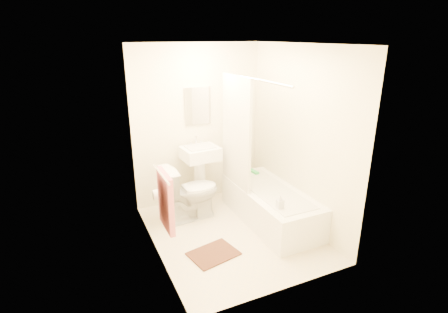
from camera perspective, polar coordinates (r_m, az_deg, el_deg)
name	(u,v)px	position (r m, az deg, el deg)	size (l,w,h in m)	color
floor	(232,233)	(4.76, 1.29, -12.37)	(2.40, 2.40, 0.00)	beige
ceiling	(233,44)	(4.05, 1.55, 17.93)	(2.40, 2.40, 0.00)	white
wall_back	(198,125)	(5.31, -4.30, 5.11)	(2.00, 0.02, 2.40)	beige
wall_left	(151,159)	(3.94, -11.79, -0.35)	(0.02, 2.40, 2.40)	beige
wall_right	(300,138)	(4.76, 12.31, 3.03)	(0.02, 2.40, 2.40)	beige
mirror	(198,106)	(5.23, -4.30, 8.25)	(0.40, 0.03, 0.55)	white
curtain_rod	(252,78)	(4.31, 4.58, 12.62)	(0.03, 0.03, 1.70)	silver
shower_curtain	(236,133)	(4.80, 2.01, 3.87)	(0.04, 0.80, 1.55)	silver
towel_bar	(161,174)	(3.75, -10.20, -2.87)	(0.02, 0.02, 0.60)	silver
towel	(166,201)	(3.89, -9.49, -7.17)	(0.06, 0.45, 0.66)	#CC7266
toilet_paper	(158,194)	(4.25, -10.79, -6.08)	(0.12, 0.12, 0.11)	white
toilet	(190,192)	(4.96, -5.52, -5.81)	(0.46, 0.82, 0.80)	white
sink	(200,174)	(5.28, -3.89, -2.85)	(0.52, 0.42, 1.02)	white
bathtub	(270,205)	(4.98, 7.53, -7.90)	(0.73, 1.66, 0.47)	white
bath_mat	(213,254)	(4.35, -1.73, -15.58)	(0.55, 0.41, 0.02)	#502D1F
soap_bottle	(280,202)	(4.37, 9.14, -7.36)	(0.08, 0.08, 0.18)	silver
scrub_brush	(253,172)	(5.44, 4.78, -2.48)	(0.07, 0.22, 0.04)	green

